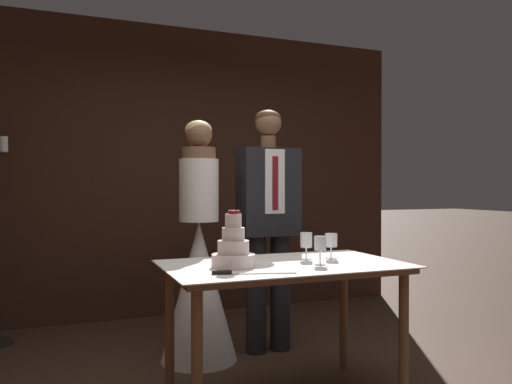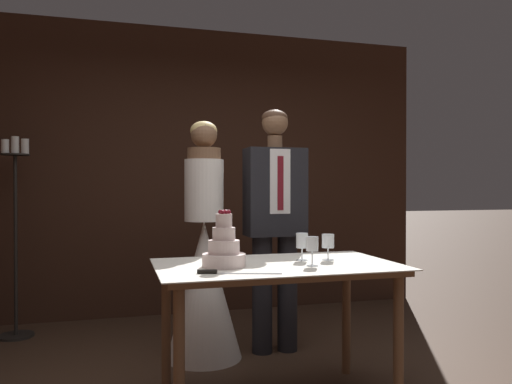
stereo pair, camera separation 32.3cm
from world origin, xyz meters
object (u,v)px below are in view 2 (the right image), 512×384
bride (204,272)px  groom (275,217)px  wine_glass_far (328,242)px  candle_stand (16,235)px  wine_glass_near (302,242)px  tiered_cake (224,249)px  cake_knife (223,272)px  wine_glass_middle (312,245)px  cake_table (276,280)px

bride → groom: (0.53, -0.00, 0.39)m
wine_glass_far → groom: 0.82m
bride → candle_stand: bride is taller
wine_glass_near → wine_glass_far: bearing=-9.3°
tiered_cake → wine_glass_near: tiered_cake is taller
cake_knife → bride: size_ratio=0.24×
wine_glass_near → candle_stand: bearing=137.5°
wine_glass_middle → candle_stand: (-1.83, 1.91, -0.08)m
wine_glass_near → groom: 0.79m
wine_glass_near → bride: bride is taller
cake_table → candle_stand: size_ratio=0.83×
candle_stand → groom: bearing=-25.4°
bride → wine_glass_near: bearing=-60.0°
cake_table → wine_glass_near: size_ratio=8.33×
wine_glass_near → cake_knife: bearing=-150.1°
wine_glass_middle → wine_glass_near: bearing=84.3°
wine_glass_middle → groom: bearing=84.0°
cake_knife → wine_glass_far: size_ratio=2.67×
candle_stand → bride: bearing=-33.2°
wine_glass_near → wine_glass_middle: (-0.02, -0.21, 0.01)m
tiered_cake → candle_stand: candle_stand is taller
wine_glass_middle → wine_glass_far: (0.18, 0.18, -0.01)m
cake_table → tiered_cake: tiered_cake is taller
cake_table → groom: bearing=72.7°
bride → wine_glass_middle: bearing=-66.5°
cake_knife → wine_glass_far: 0.76m
bride → candle_stand: bearing=146.8°
cake_table → groom: 0.95m
wine_glass_near → wine_glass_middle: 0.21m
cake_table → groom: (0.27, 0.86, 0.31)m
cake_knife → candle_stand: 2.40m
wine_glass_near → candle_stand: (-1.85, 1.70, -0.07)m
tiered_cake → wine_glass_middle: (0.47, -0.11, 0.02)m
cake_table → bride: bride is taller
tiered_cake → cake_knife: 0.24m
cake_knife → wine_glass_middle: 0.55m
cake_table → cake_knife: (-0.36, -0.24, 0.10)m
cake_knife → groom: (0.63, 1.09, 0.21)m
tiered_cake → cake_knife: size_ratio=0.75×
cake_table → wine_glass_near: wine_glass_near is taller
cake_knife → wine_glass_middle: size_ratio=2.55×
cake_table → wine_glass_far: size_ratio=8.76×
wine_glass_middle → candle_stand: size_ratio=0.10×
bride → cake_table: bearing=-72.7°
cake_table → candle_stand: (-1.67, 1.78, 0.14)m
wine_glass_middle → groom: size_ratio=0.09×
wine_glass_far → groom: (-0.07, 0.81, 0.11)m
cake_knife → wine_glass_near: (0.54, 0.31, 0.10)m
wine_glass_far → candle_stand: (-2.01, 1.73, -0.06)m
cake_table → groom: size_ratio=0.75×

